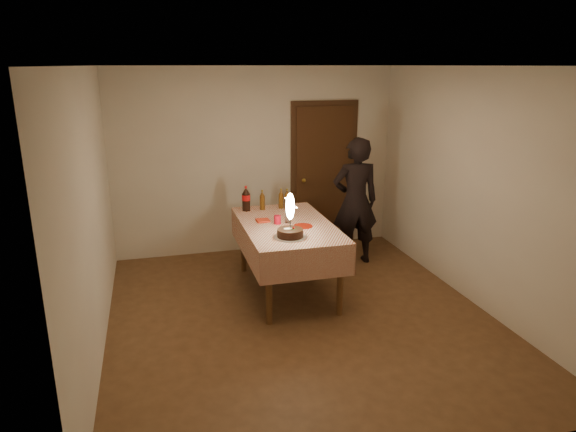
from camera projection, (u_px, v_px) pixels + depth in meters
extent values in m
cube|color=brown|center=(301.00, 317.00, 5.53)|extent=(4.00, 4.50, 0.01)
cube|color=beige|center=(256.00, 161.00, 7.24)|extent=(4.00, 0.04, 2.60)
cube|color=beige|center=(409.00, 292.00, 3.07)|extent=(4.00, 0.04, 2.60)
cube|color=beige|center=(91.00, 215.00, 4.66)|extent=(0.04, 4.50, 2.60)
cube|color=beige|center=(475.00, 188.00, 5.66)|extent=(0.04, 4.50, 2.60)
cube|color=silver|center=(303.00, 66.00, 4.79)|extent=(4.00, 4.50, 0.04)
cube|color=#472814|center=(324.00, 177.00, 7.54)|extent=(0.85, 0.05, 2.05)
sphere|color=#B28C33|center=(304.00, 180.00, 7.42)|extent=(0.06, 0.06, 0.06)
cube|color=brown|center=(287.00, 226.00, 5.94)|extent=(0.90, 1.60, 0.04)
cylinder|color=brown|center=(269.00, 289.00, 5.28)|extent=(0.07, 0.07, 0.79)
cylinder|color=brown|center=(340.00, 281.00, 5.47)|extent=(0.07, 0.07, 0.79)
cylinder|color=brown|center=(243.00, 243.00, 6.65)|extent=(0.07, 0.07, 0.79)
cylinder|color=brown|center=(301.00, 237.00, 6.84)|extent=(0.07, 0.07, 0.79)
cube|color=white|center=(287.00, 224.00, 5.93)|extent=(1.02, 1.72, 0.01)
cube|color=white|center=(309.00, 265.00, 5.19)|extent=(1.02, 0.01, 0.34)
cube|color=white|center=(270.00, 218.00, 6.77)|extent=(1.02, 0.01, 0.34)
cube|color=white|center=(244.00, 242.00, 5.86)|extent=(0.01, 1.72, 0.34)
cube|color=white|center=(328.00, 235.00, 6.11)|extent=(0.01, 1.72, 0.34)
cylinder|color=white|center=(290.00, 237.00, 5.47)|extent=(0.35, 0.35, 0.01)
cylinder|color=black|center=(290.00, 233.00, 5.45)|extent=(0.27, 0.27, 0.08)
cylinder|color=white|center=(288.00, 229.00, 5.45)|extent=(0.07, 0.07, 0.00)
sphere|color=red|center=(294.00, 228.00, 5.44)|extent=(0.02, 0.02, 0.02)
cube|color=#19721E|center=(295.00, 229.00, 5.44)|extent=(0.02, 0.01, 0.00)
cube|color=#19721E|center=(293.00, 229.00, 5.42)|extent=(0.01, 0.02, 0.00)
cylinder|color=#262628|center=(290.00, 224.00, 5.43)|extent=(0.01, 0.01, 0.12)
ellipsoid|color=#FFF2BF|center=(290.00, 206.00, 5.37)|extent=(0.09, 0.09, 0.29)
sphere|color=white|center=(290.00, 216.00, 5.40)|extent=(0.04, 0.04, 0.04)
cylinder|color=#B21D0C|center=(303.00, 226.00, 5.83)|extent=(0.22, 0.22, 0.01)
cylinder|color=red|center=(278.00, 220.00, 5.91)|extent=(0.08, 0.08, 0.10)
cylinder|color=silver|center=(288.00, 219.00, 5.96)|extent=(0.07, 0.07, 0.09)
cube|color=red|center=(263.00, 220.00, 6.02)|extent=(0.15, 0.15, 0.02)
cylinder|color=black|center=(246.00, 202.00, 6.43)|extent=(0.10, 0.10, 0.22)
cylinder|color=red|center=(246.00, 198.00, 6.41)|extent=(0.10, 0.10, 0.07)
cone|color=black|center=(246.00, 191.00, 6.39)|extent=(0.10, 0.10, 0.08)
cylinder|color=red|center=(246.00, 187.00, 6.38)|extent=(0.03, 0.03, 0.02)
cylinder|color=#5A350F|center=(262.00, 203.00, 6.48)|extent=(0.06, 0.06, 0.18)
cone|color=#5A350F|center=(262.00, 194.00, 6.45)|extent=(0.06, 0.06, 0.06)
cylinder|color=olive|center=(262.00, 191.00, 6.44)|extent=(0.02, 0.02, 0.02)
cylinder|color=#5A350F|center=(287.00, 201.00, 6.55)|extent=(0.06, 0.06, 0.18)
cone|color=#5A350F|center=(287.00, 192.00, 6.51)|extent=(0.06, 0.06, 0.06)
cylinder|color=olive|center=(287.00, 190.00, 6.50)|extent=(0.02, 0.02, 0.02)
cylinder|color=#5A350F|center=(281.00, 201.00, 6.55)|extent=(0.06, 0.06, 0.18)
cone|color=#5A350F|center=(281.00, 192.00, 6.51)|extent=(0.06, 0.06, 0.06)
cylinder|color=olive|center=(281.00, 190.00, 6.50)|extent=(0.02, 0.02, 0.02)
imported|color=black|center=(355.00, 201.00, 6.85)|extent=(0.66, 0.46, 1.72)
cube|color=black|center=(354.00, 154.00, 6.80)|extent=(0.14, 0.10, 0.10)
cylinder|color=black|center=(352.00, 154.00, 6.87)|extent=(0.08, 0.09, 0.08)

